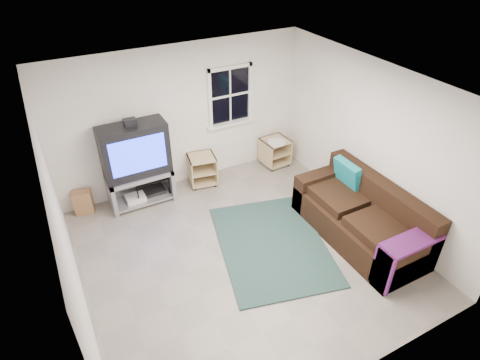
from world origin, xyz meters
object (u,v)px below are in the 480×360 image
sofa (362,218)px  side_table_left (202,168)px  tv_unit (136,158)px  av_rack (148,172)px  side_table_right (274,150)px

sofa → side_table_left: bearing=121.4°
tv_unit → side_table_left: 1.33m
av_rack → sofa: (2.60, -2.60, -0.17)m
av_rack → tv_unit: bearing=-163.5°
side_table_right → sofa: (0.03, -2.54, 0.04)m
tv_unit → av_rack: 0.41m
side_table_left → tv_unit: bearing=-176.6°
side_table_right → side_table_left: bearing=177.3°
side_table_left → side_table_right: side_table_right is taller
tv_unit → av_rack: (0.19, 0.06, -0.36)m
tv_unit → side_table_left: size_ratio=2.81×
tv_unit → side_table_right: bearing=-0.1°
side_table_right → sofa: 2.54m
side_table_left → sofa: (1.59, -2.61, 0.05)m
av_rack → side_table_right: (2.58, -0.06, -0.20)m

